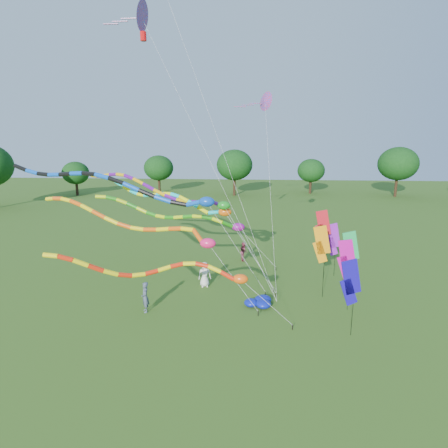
# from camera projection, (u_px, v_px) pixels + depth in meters

# --- Properties ---
(ground) EXTENTS (160.00, 160.00, 0.00)m
(ground) POSITION_uv_depth(u_px,v_px,m) (232.00, 338.00, 19.32)
(ground) COLOR #2F5B18
(ground) RESTS_ON ground
(tree_ring) EXTENTS (118.03, 118.60, 9.71)m
(tree_ring) POSITION_uv_depth(u_px,v_px,m) (235.00, 239.00, 16.75)
(tree_ring) COLOR #382314
(tree_ring) RESTS_ON ground
(tube_kite_red) EXTENTS (11.59, 3.05, 5.47)m
(tube_kite_red) POSITION_uv_depth(u_px,v_px,m) (173.00, 271.00, 18.64)
(tube_kite_red) COLOR black
(tube_kite_red) RESTS_ON ground
(tube_kite_orange) EXTENTS (14.74, 4.91, 6.82)m
(tube_kite_orange) POSITION_uv_depth(u_px,v_px,m) (142.00, 224.00, 23.73)
(tube_kite_orange) COLOR black
(tube_kite_orange) RESTS_ON ground
(tube_kite_purple) EXTENTS (14.44, 6.44, 8.22)m
(tube_kite_purple) POSITION_uv_depth(u_px,v_px,m) (166.00, 191.00, 26.63)
(tube_kite_purple) COLOR black
(tube_kite_purple) RESTS_ON ground
(tube_kite_blue) EXTENTS (18.14, 3.56, 8.86)m
(tube_kite_blue) POSITION_uv_depth(u_px,v_px,m) (125.00, 187.00, 25.09)
(tube_kite_blue) COLOR black
(tube_kite_blue) RESTS_ON ground
(tube_kite_cyan) EXTENTS (12.91, 5.45, 7.68)m
(tube_kite_cyan) POSITION_uv_depth(u_px,v_px,m) (177.00, 200.00, 26.89)
(tube_kite_cyan) COLOR black
(tube_kite_cyan) RESTS_ON ground
(tube_kite_green) EXTENTS (14.32, 1.82, 6.26)m
(tube_kite_green) POSITION_uv_depth(u_px,v_px,m) (186.00, 217.00, 29.48)
(tube_kite_green) COLOR black
(tube_kite_green) RESTS_ON ground
(delta_kite_high_a) EXTENTS (10.37, 2.20, 18.51)m
(delta_kite_high_a) POSITION_uv_depth(u_px,v_px,m) (141.00, 16.00, 21.18)
(delta_kite_high_a) COLOR black
(delta_kite_high_a) RESTS_ON ground
(delta_kite_high_c) EXTENTS (3.17, 8.12, 14.41)m
(delta_kite_high_c) POSITION_uv_depth(u_px,v_px,m) (265.00, 101.00, 27.25)
(delta_kite_high_c) COLOR black
(delta_kite_high_c) RESTS_ON ground
(banner_pole_violet) EXTENTS (1.16, 0.26, 4.09)m
(banner_pole_violet) POSITION_uv_depth(u_px,v_px,m) (333.00, 240.00, 27.54)
(banner_pole_violet) COLOR black
(banner_pole_violet) RESTS_ON ground
(banner_pole_blue_a) EXTENTS (1.15, 0.31, 4.21)m
(banner_pole_blue_a) POSITION_uv_depth(u_px,v_px,m) (350.00, 282.00, 18.90)
(banner_pole_blue_a) COLOR black
(banner_pole_blue_a) RESTS_ON ground
(banner_pole_green) EXTENTS (1.16, 0.17, 4.62)m
(banner_pole_green) POSITION_uv_depth(u_px,v_px,m) (350.00, 251.00, 22.97)
(banner_pole_green) COLOR black
(banner_pole_green) RESTS_ON ground
(banner_pole_magenta_b) EXTENTS (1.14, 0.38, 4.40)m
(banner_pole_magenta_b) POSITION_uv_depth(u_px,v_px,m) (347.00, 260.00, 21.94)
(banner_pole_magenta_b) COLOR black
(banner_pole_magenta_b) RESTS_ON ground
(banner_pole_red) EXTENTS (1.16, 0.09, 5.22)m
(banner_pole_red) POSITION_uv_depth(u_px,v_px,m) (323.00, 227.00, 26.58)
(banner_pole_red) COLOR black
(banner_pole_red) RESTS_ON ground
(banner_pole_orange) EXTENTS (1.16, 0.19, 4.80)m
(banner_pole_orange) POSITION_uv_depth(u_px,v_px,m) (321.00, 245.00, 23.65)
(banner_pole_orange) COLOR black
(banner_pole_orange) RESTS_ON ground
(blue_nylon_heap) EXTENTS (1.66, 1.58, 0.49)m
(blue_nylon_heap) POSITION_uv_depth(u_px,v_px,m) (255.00, 302.00, 23.02)
(blue_nylon_heap) COLOR #0C1AA1
(blue_nylon_heap) RESTS_ON ground
(person_a) EXTENTS (0.97, 0.75, 1.77)m
(person_a) POSITION_uv_depth(u_px,v_px,m) (205.00, 274.00, 25.95)
(person_a) COLOR silver
(person_a) RESTS_ON ground
(person_b) EXTENTS (0.67, 0.79, 1.84)m
(person_b) POSITION_uv_depth(u_px,v_px,m) (145.00, 297.00, 22.08)
(person_b) COLOR #464F62
(person_b) RESTS_ON ground
(person_c) EXTENTS (0.77, 0.90, 1.61)m
(person_c) POSITION_uv_depth(u_px,v_px,m) (244.00, 251.00, 31.59)
(person_c) COLOR #8C3347
(person_c) RESTS_ON ground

